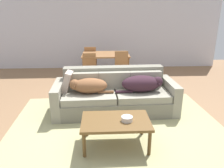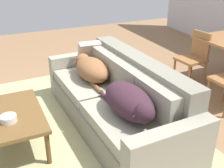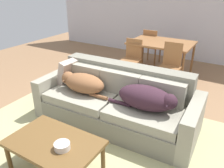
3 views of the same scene
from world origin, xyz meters
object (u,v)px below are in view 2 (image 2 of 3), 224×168
Objects in this scene: dog_on_left_cushion at (91,69)px; bowl_on_coffee_table at (8,119)px; throw_pillow_by_left_arm at (92,55)px; dining_chair_near_left at (194,56)px; coffee_table at (12,117)px; couch at (119,101)px; dog_on_right_cushion at (130,102)px.

bowl_on_coffee_table is (0.61, -1.13, -0.13)m from dog_on_left_cushion.
throw_pillow_by_left_arm is 1.66m from dining_chair_near_left.
dog_on_left_cushion is at bearing 112.34° from coffee_table.
bowl_on_coffee_table is (0.09, -1.29, 0.14)m from couch.
throw_pillow_by_left_arm is at bearing 154.52° from dog_on_left_cushion.
couch is 1.74m from dining_chair_near_left.
dog_on_right_cushion is 0.92× the size of coffee_table.
couch is at bearing -75.13° from dining_chair_near_left.
throw_pillow_by_left_arm is 0.47× the size of dining_chair_near_left.
dog_on_right_cushion is 1.47m from throw_pillow_by_left_arm.
dining_chair_near_left is at bearing 99.98° from coffee_table.
dog_on_right_cushion is (1.04, 0.03, 0.01)m from dog_on_left_cushion.
throw_pillow_by_left_arm is 2.44× the size of bowl_on_coffee_table.
couch reaches higher than coffee_table.
dog_on_right_cushion is 1.29m from coffee_table.
throw_pillow_by_left_arm is (-1.46, 0.15, 0.02)m from dog_on_right_cushion.
coffee_table is 1.16× the size of dining_chair_near_left.
bowl_on_coffee_table is at bearing -52.01° from throw_pillow_by_left_arm.
dining_chair_near_left is (-0.67, 2.93, 0.03)m from bowl_on_coffee_table.
dining_chair_near_left reaches higher than dog_on_left_cushion.
coffee_table is (0.45, -1.10, -0.21)m from dog_on_left_cushion.
couch reaches higher than bowl_on_coffee_table.
throw_pillow_by_left_arm reaches higher than bowl_on_coffee_table.
bowl_on_coffee_table is at bearing -13.26° from coffee_table.
dog_on_left_cushion is 0.83× the size of coffee_table.
dog_on_right_cushion is at bearing 69.47° from bowl_on_coffee_table.
dog_on_left_cushion is 0.45m from throw_pillow_by_left_arm.
dining_chair_near_left is (-0.06, 1.79, -0.11)m from dog_on_left_cushion.
couch is 1.26m from coffee_table.
dog_on_left_cushion is at bearing -164.98° from couch.
dog_on_left_cushion is 1.20m from coffee_table.
dog_on_left_cushion is 1.05m from dog_on_right_cushion.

